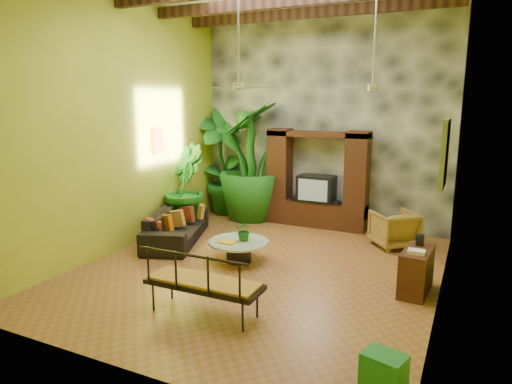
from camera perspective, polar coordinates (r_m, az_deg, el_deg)
The scene contains 21 objects.
ground at distance 8.35m, azimuth 0.52°, elevation -9.51°, with size 7.00×7.00×0.00m, color brown.
back_wall at distance 11.07m, azimuth 8.40°, elevation 8.86°, with size 6.00×0.02×5.00m, color #95AB27.
left_wall at distance 9.48m, azimuth -16.25°, elevation 8.08°, with size 0.02×7.00×5.00m, color #95AB27.
right_wall at distance 7.07m, azimuth 23.28°, elevation 6.56°, with size 0.02×7.00×5.00m, color #95AB27.
stone_accent_wall at distance 11.01m, azimuth 8.30°, elevation 8.84°, with size 5.98×0.10×4.98m, color #34373B.
entertainment_center at distance 10.90m, azimuth 7.59°, elevation 0.71°, with size 2.40×0.55×2.30m.
ceiling_fan_front at distance 7.53m, azimuth -2.19°, elevation 14.60°, with size 1.28×1.28×1.86m.
ceiling_fan_back at distance 8.43m, azimuth 14.42°, elevation 13.94°, with size 1.28×1.28×1.86m.
wall_art_mask at distance 10.25m, azimuth -12.22°, elevation 6.26°, with size 0.06×0.32×0.55m, color orange.
wall_art_painting at distance 6.49m, azimuth 22.52°, elevation 4.48°, with size 0.06×0.70×0.90m, color #256489.
sofa at distance 9.92m, azimuth -9.90°, elevation -4.16°, with size 2.35×0.92×0.69m, color black.
wicker_armchair at distance 9.83m, azimuth 16.89°, elevation -4.45°, with size 0.80×0.82×0.75m, color brown.
tall_plant_a at distance 11.89m, azimuth -4.30°, elevation 3.91°, with size 1.50×1.01×2.85m, color #1A6520.
tall_plant_b at distance 10.61m, azimuth -9.01°, elevation 0.53°, with size 1.10×0.88×1.99m, color #1B671C.
tall_plant_c at distance 11.41m, azimuth -0.67°, elevation 3.84°, with size 1.64×1.64×2.93m, color #1E661A.
coffee_table at distance 8.61m, azimuth -2.18°, elevation -7.04°, with size 1.13×1.13×0.40m.
centerpiece_plant at distance 8.53m, azimuth -1.44°, elevation -4.83°, with size 0.35×0.30×0.39m, color #1A5616.
yellow_tray at distance 8.45m, azimuth -3.59°, elevation -6.28°, with size 0.30×0.21×0.03m, color yellow.
iron_bench at distance 6.48m, azimuth -6.89°, elevation -10.96°, with size 1.70×0.63×0.57m.
side_console at distance 7.67m, azimuth 19.40°, elevation -9.33°, with size 0.40×0.88×0.70m, color #381B12.
green_bin at distance 5.35m, azimuth 15.68°, elevation -20.68°, with size 0.43×0.32×0.38m, color #207B2F.
Camera 1 is at (3.32, -7.05, 3.01)m, focal length 32.00 mm.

